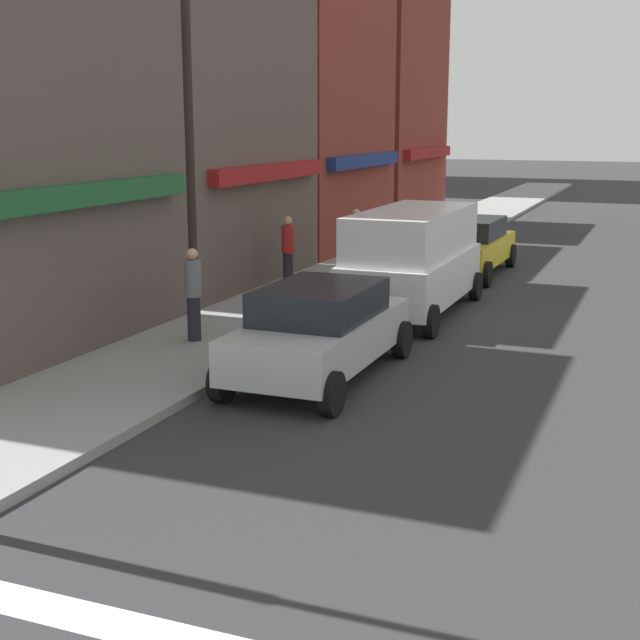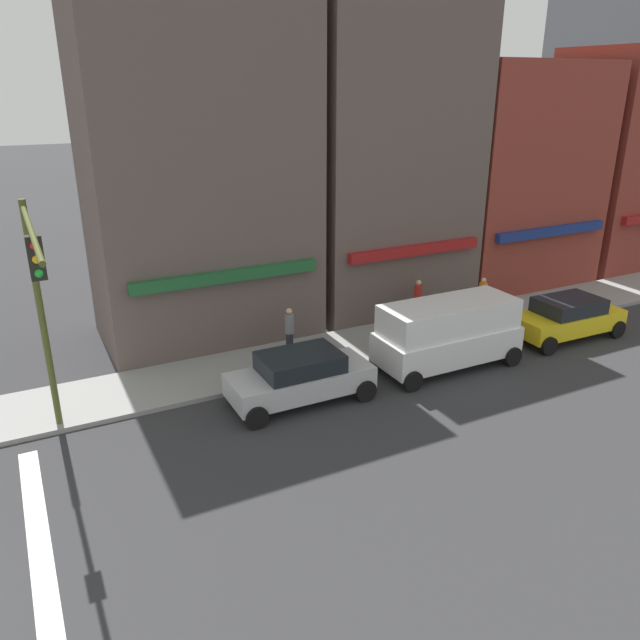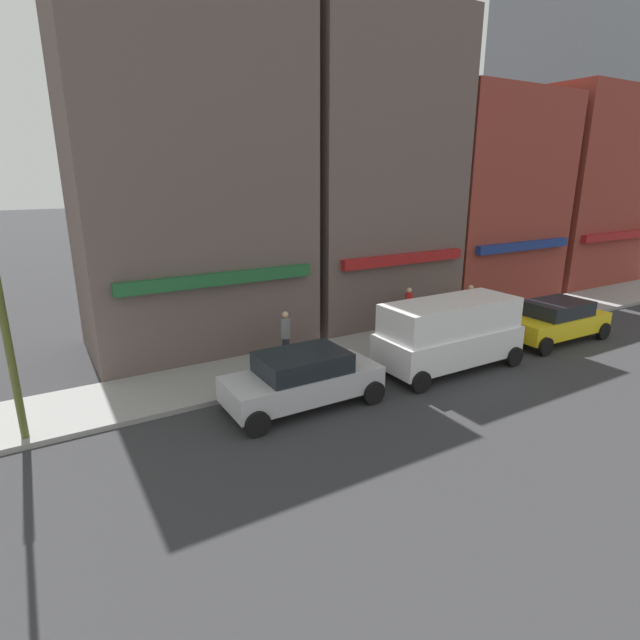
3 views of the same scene
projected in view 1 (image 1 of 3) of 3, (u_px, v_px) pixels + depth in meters
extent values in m
cube|color=#1E592D|center=(78.00, 195.00, 15.22)|extent=(6.62, 0.30, 0.40)
cube|color=brown|center=(174.00, 37.00, 22.52)|extent=(7.04, 5.00, 12.66)
cube|color=maroon|center=(271.00, 172.00, 22.28)|extent=(5.98, 0.30, 0.40)
cube|color=maroon|center=(290.00, 96.00, 29.44)|extent=(7.31, 5.00, 10.11)
cube|color=navy|center=(366.00, 160.00, 28.92)|extent=(6.22, 0.30, 0.40)
cube|color=maroon|center=(367.00, 92.00, 36.45)|extent=(7.24, 5.00, 10.80)
cube|color=maroon|center=(428.00, 153.00, 36.01)|extent=(6.15, 0.30, 0.40)
cube|color=#B7B7BC|center=(320.00, 338.00, 14.92)|extent=(4.41, 1.82, 0.70)
cube|color=black|center=(320.00, 302.00, 14.78)|extent=(2.43, 1.66, 0.55)
cylinder|color=black|center=(223.00, 381.00, 13.69)|extent=(0.68, 0.22, 0.68)
cylinder|color=black|center=(332.00, 394.00, 13.04)|extent=(0.68, 0.22, 0.68)
cylinder|color=black|center=(311.00, 331.00, 16.94)|extent=(0.68, 0.22, 0.68)
cylinder|color=black|center=(402.00, 339.00, 16.29)|extent=(0.68, 0.22, 0.68)
cube|color=white|center=(412.00, 277.00, 19.91)|extent=(5.01, 2.02, 1.00)
cube|color=white|center=(413.00, 232.00, 19.70)|extent=(4.76, 1.86, 1.00)
cylinder|color=black|center=(337.00, 313.00, 18.49)|extent=(0.68, 0.22, 0.68)
cylinder|color=black|center=(431.00, 321.00, 17.76)|extent=(0.68, 0.22, 0.68)
cylinder|color=black|center=(396.00, 281.00, 22.28)|extent=(0.68, 0.22, 0.68)
cylinder|color=black|center=(475.00, 286.00, 21.56)|extent=(0.68, 0.22, 0.68)
cube|color=yellow|center=(468.00, 250.00, 25.10)|extent=(4.43, 1.88, 0.70)
cube|color=black|center=(469.00, 228.00, 24.97)|extent=(2.45, 1.70, 0.55)
cylinder|color=black|center=(420.00, 270.00, 23.88)|extent=(0.68, 0.22, 0.68)
cylinder|color=black|center=(486.00, 274.00, 23.23)|extent=(0.68, 0.22, 0.68)
cylinder|color=black|center=(451.00, 252.00, 27.13)|extent=(0.68, 0.22, 0.68)
cylinder|color=black|center=(511.00, 256.00, 26.48)|extent=(0.68, 0.22, 0.68)
cylinder|color=#23232D|center=(288.00, 270.00, 22.50)|extent=(0.26, 0.26, 0.85)
cylinder|color=red|center=(288.00, 239.00, 22.33)|extent=(0.32, 0.32, 0.70)
sphere|color=tan|center=(288.00, 221.00, 22.23)|extent=(0.22, 0.22, 0.22)
cylinder|color=#23232D|center=(194.00, 318.00, 16.93)|extent=(0.26, 0.26, 0.85)
cylinder|color=slate|center=(193.00, 278.00, 16.76)|extent=(0.32, 0.32, 0.70)
sphere|color=tan|center=(192.00, 254.00, 16.66)|extent=(0.22, 0.22, 0.22)
cylinder|color=#23232D|center=(355.00, 258.00, 24.44)|extent=(0.26, 0.26, 0.85)
cylinder|color=orange|center=(356.00, 230.00, 24.27)|extent=(0.32, 0.32, 0.70)
sphere|color=tan|center=(356.00, 213.00, 24.17)|extent=(0.22, 0.22, 0.22)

